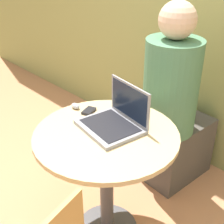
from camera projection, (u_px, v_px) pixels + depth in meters
round_table at (106, 159)px, 1.67m from camera, size 0.75×0.75×0.71m
laptop at (116, 119)px, 1.63m from camera, size 0.35×0.31×0.22m
cell_phone at (89, 111)px, 1.78m from camera, size 0.08×0.10×0.02m
computer_mouse at (75, 106)px, 1.82m from camera, size 0.06×0.04×0.03m
person_seated at (173, 114)px, 2.11m from camera, size 0.36×0.56×1.29m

